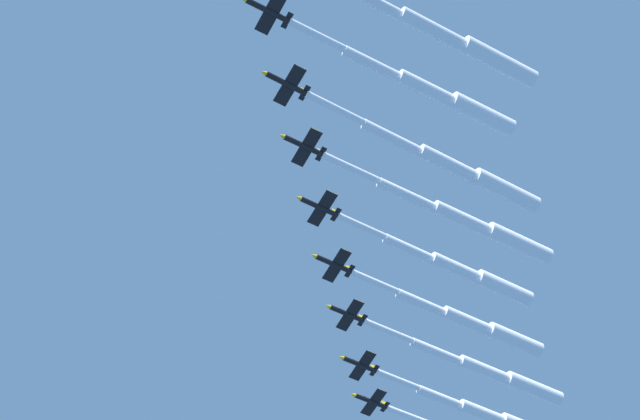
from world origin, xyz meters
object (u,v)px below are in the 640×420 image
Objects in this scene: jet_trail_port at (485,414)px; jet_starboard_outer at (488,371)px; jet_starboard_mid at (459,269)px; jet_port_inner at (430,90)px; jet_lead at (439,32)px; jet_starboard_inner at (453,166)px; jet_port_outer at (471,322)px; jet_port_mid at (467,221)px.

jet_starboard_outer is at bearing 78.47° from jet_trail_port.
jet_starboard_mid is 0.92× the size of jet_starboard_outer.
jet_port_inner is 1.01× the size of jet_starboard_mid.
jet_lead reaches higher than jet_starboard_mid.
jet_starboard_inner is at bearing -109.55° from jet_lead.
jet_port_outer is 29.74m from jet_trail_port.
jet_lead is at bearing 68.46° from jet_starboard_outer.
jet_port_inner reaches higher than jet_lead.
jet_lead is at bearing 69.75° from jet_trail_port.
jet_starboard_inner is 0.98× the size of jet_port_mid.
jet_port_inner is at bearing 67.88° from jet_trail_port.
jet_starboard_mid is (-16.74, -42.11, -0.51)m from jet_port_inner.
jet_starboard_mid reaches higher than jet_trail_port.
jet_port_mid is (-16.63, -41.64, 0.14)m from jet_lead.
jet_trail_port is at bearing -101.53° from jet_starboard_outer.
jet_starboard_mid is at bearing -96.72° from jet_port_mid.
jet_trail_port is (-17.29, -41.62, -1.65)m from jet_starboard_mid.
jet_starboard_mid is (-1.50, -12.73, -0.61)m from jet_port_mid.
jet_port_inner is 0.99× the size of jet_port_outer.
jet_port_outer is at bearing -109.79° from jet_starboard_inner.
jet_port_mid is (-15.24, -29.37, 0.10)m from jet_port_inner.
jet_starboard_mid is 15.37m from jet_port_outer.
jet_lead is 1.12× the size of jet_port_inner.
jet_lead is 1.01× the size of jet_port_mid.
jet_starboard_mid is 0.99× the size of jet_trail_port.
jet_port_outer is 0.93× the size of jet_starboard_outer.
jet_port_outer is at bearing 68.37° from jet_trail_port.
jet_starboard_outer is at bearing -112.53° from jet_starboard_inner.
jet_starboard_mid reaches higher than jet_port_outer.
jet_port_mid is at bearing 73.65° from jet_port_outer.
jet_lead reaches higher than jet_starboard_inner.
jet_port_inner is at bearing 68.31° from jet_starboard_mid.
jet_starboard_inner reaches higher than jet_trail_port.
jet_starboard_inner reaches higher than jet_port_outer.
jet_lead is 12.34m from jet_port_inner.
jet_port_inner is at bearing 66.08° from jet_starboard_outer.
jet_starboard_outer is (-16.15, -41.39, -1.09)m from jet_port_mid.
jet_starboard_mid is at bearing 67.44° from jet_trail_port.
jet_port_inner is 90.40m from jet_trail_port.
jet_lead is 72.61m from jet_port_outer.
jet_port_inner reaches higher than jet_starboard_outer.
jet_starboard_outer reaches higher than jet_trail_port.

